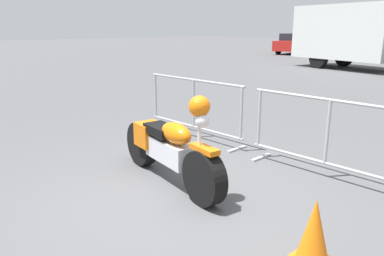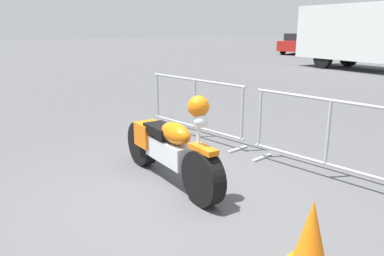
# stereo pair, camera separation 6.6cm
# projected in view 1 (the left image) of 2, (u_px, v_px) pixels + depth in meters

# --- Properties ---
(ground_plane) EXTENTS (120.00, 120.00, 0.00)m
(ground_plane) POSITION_uv_depth(u_px,v_px,m) (176.00, 201.00, 4.32)
(ground_plane) COLOR #4C4C4F
(motorcycle) EXTENTS (2.18, 0.51, 1.24)m
(motorcycle) POSITION_uv_depth(u_px,v_px,m) (169.00, 147.00, 4.76)
(motorcycle) COLOR black
(motorcycle) RESTS_ON ground
(crowd_barrier_near) EXTENTS (2.28, 0.48, 1.07)m
(crowd_barrier_near) POSITION_uv_depth(u_px,v_px,m) (194.00, 107.00, 6.70)
(crowd_barrier_near) COLOR #9EA0A5
(crowd_barrier_near) RESTS_ON ground
(crowd_barrier_far) EXTENTS (2.28, 0.48, 1.07)m
(crowd_barrier_far) POSITION_uv_depth(u_px,v_px,m) (327.00, 137.00, 4.88)
(crowd_barrier_far) COLOR #9EA0A5
(crowd_barrier_far) RESTS_ON ground
(box_truck) EXTENTS (7.99, 3.69, 2.98)m
(box_truck) POSITION_uv_depth(u_px,v_px,m) (366.00, 34.00, 17.07)
(box_truck) COLOR silver
(box_truck) RESTS_ON ground
(parked_car_red) EXTENTS (2.50, 4.68, 1.51)m
(parked_car_red) POSITION_uv_depth(u_px,v_px,m) (296.00, 43.00, 28.31)
(parked_car_red) COLOR #B21E19
(parked_car_red) RESTS_ON ground
(parked_car_silver) EXTENTS (2.49, 4.67, 1.51)m
(parked_car_silver) POSITION_uv_depth(u_px,v_px,m) (339.00, 45.00, 26.29)
(parked_car_silver) COLOR #B7BABF
(parked_car_silver) RESTS_ON ground
(traffic_cone) EXTENTS (0.34, 0.34, 0.59)m
(traffic_cone) POSITION_uv_depth(u_px,v_px,m) (314.00, 233.00, 3.12)
(traffic_cone) COLOR orange
(traffic_cone) RESTS_ON ground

